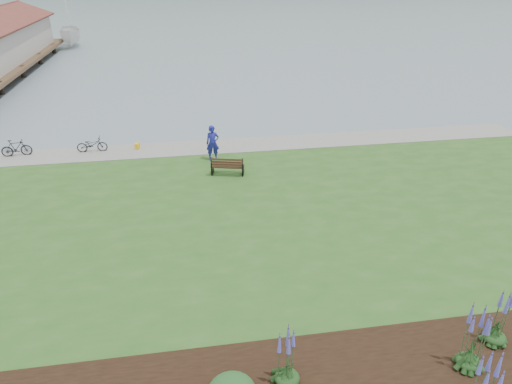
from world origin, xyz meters
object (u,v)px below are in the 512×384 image
(park_bench, at_px, (227,166))
(person, at_px, (213,140))
(bicycle_a, at_px, (92,145))
(sailboat, at_px, (73,47))

(park_bench, height_order, person, person)
(bicycle_a, bearing_deg, park_bench, -121.20)
(park_bench, height_order, sailboat, sailboat)
(park_bench, bearing_deg, sailboat, 124.02)
(sailboat, bearing_deg, bicycle_a, -86.17)
(bicycle_a, distance_m, sailboat, 37.83)
(park_bench, xyz_separation_m, sailboat, (-14.81, 41.02, -0.87))
(person, xyz_separation_m, sailboat, (-14.28, 39.05, -1.46))
(park_bench, bearing_deg, bicycle_a, 163.38)
(person, bearing_deg, sailboat, 111.67)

